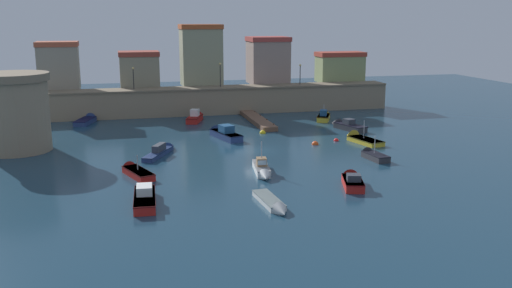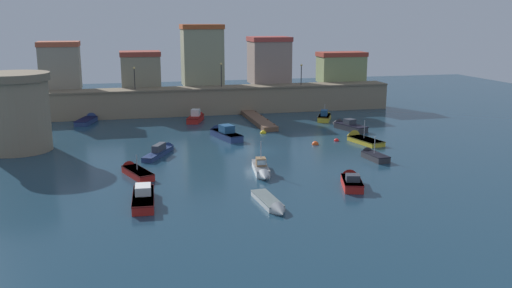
# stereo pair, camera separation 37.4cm
# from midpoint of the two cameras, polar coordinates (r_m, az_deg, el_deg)

# --- Properties ---
(ground_plane) EXTENTS (136.93, 136.93, 0.00)m
(ground_plane) POSITION_cam_midpoint_polar(r_m,az_deg,el_deg) (60.29, -0.08, -0.65)
(ground_plane) COLOR #19384C
(quay_wall) EXTENTS (52.70, 4.28, 3.92)m
(quay_wall) POSITION_cam_midpoint_polar(r_m,az_deg,el_deg) (83.82, -4.15, 4.48)
(quay_wall) COLOR gray
(quay_wall) RESTS_ON ground
(old_town_backdrop) EXTENTS (50.00, 5.57, 9.24)m
(old_town_backdrop) POSITION_cam_midpoint_polar(r_m,az_deg,el_deg) (87.41, -5.12, 8.31)
(old_town_backdrop) COLOR gray
(old_town_backdrop) RESTS_ON ground
(fortress_tower) EXTENTS (7.59, 7.59, 8.31)m
(fortress_tower) POSITION_cam_midpoint_polar(r_m,az_deg,el_deg) (64.59, -23.45, 3.00)
(fortress_tower) COLOR gray
(fortress_tower) RESTS_ON ground
(pier_dock) EXTENTS (1.92, 13.55, 0.70)m
(pier_dock) POSITION_cam_midpoint_polar(r_m,az_deg,el_deg) (76.45, 0.02, 2.44)
(pier_dock) COLOR brown
(pier_dock) RESTS_ON ground
(quay_lamp_0) EXTENTS (0.32, 0.32, 3.17)m
(quay_lamp_0) POSITION_cam_midpoint_polar(r_m,az_deg,el_deg) (82.17, -12.47, 6.92)
(quay_lamp_0) COLOR black
(quay_lamp_0) RESTS_ON quay_wall
(quay_lamp_1) EXTENTS (0.32, 0.32, 3.53)m
(quay_lamp_1) POSITION_cam_midpoint_polar(r_m,az_deg,el_deg) (83.42, -3.78, 7.41)
(quay_lamp_1) COLOR black
(quay_lamp_1) RESTS_ON quay_wall
(quay_lamp_2) EXTENTS (0.32, 0.32, 3.08)m
(quay_lamp_2) POSITION_cam_midpoint_polar(r_m,az_deg,el_deg) (86.48, 4.38, 7.42)
(quay_lamp_2) COLOR black
(quay_lamp_2) RESTS_ON quay_wall
(moored_boat_0) EXTENTS (3.26, 6.32, 1.78)m
(moored_boat_0) POSITION_cam_midpoint_polar(r_m,az_deg,el_deg) (72.69, 8.91, 1.88)
(moored_boat_0) COLOR #333338
(moored_boat_0) RESTS_ON ground
(moored_boat_1) EXTENTS (3.44, 5.02, 2.57)m
(moored_boat_1) POSITION_cam_midpoint_polar(r_m,az_deg,el_deg) (78.91, 6.77, 2.80)
(moored_boat_1) COLOR gold
(moored_boat_1) RESTS_ON ground
(moored_boat_2) EXTENTS (1.64, 5.80, 1.17)m
(moored_boat_2) POSITION_cam_midpoint_polar(r_m,az_deg,el_deg) (42.42, 1.51, -6.13)
(moored_boat_2) COLOR silver
(moored_boat_2) RESTS_ON ground
(moored_boat_3) EXTENTS (1.80, 4.39, 2.70)m
(moored_boat_3) POSITION_cam_midpoint_polar(r_m,az_deg,el_deg) (58.04, 11.50, -1.10)
(moored_boat_3) COLOR #333338
(moored_boat_3) RESTS_ON ground
(moored_boat_4) EXTENTS (1.90, 5.74, 3.19)m
(moored_boat_4) POSITION_cam_midpoint_polar(r_m,az_deg,el_deg) (51.08, 0.43, -2.61)
(moored_boat_4) COLOR white
(moored_boat_4) RESTS_ON ground
(moored_boat_5) EXTENTS (3.26, 5.73, 2.02)m
(moored_boat_5) POSITION_cam_midpoint_polar(r_m,az_deg,el_deg) (78.03, -6.27, 2.74)
(moored_boat_5) COLOR red
(moored_boat_5) RESTS_ON ground
(moored_boat_6) EXTENTS (3.11, 6.16, 3.17)m
(moored_boat_6) POSITION_cam_midpoint_polar(r_m,az_deg,el_deg) (65.75, 10.22, 0.53)
(moored_boat_6) COLOR gold
(moored_boat_6) RESTS_ON ground
(moored_boat_7) EXTENTS (3.23, 6.07, 1.58)m
(moored_boat_7) POSITION_cam_midpoint_polar(r_m,az_deg,el_deg) (79.73, -16.84, 2.36)
(moored_boat_7) COLOR navy
(moored_boat_7) RESTS_ON ground
(moored_boat_8) EXTENTS (2.79, 5.02, 1.63)m
(moored_boat_8) POSITION_cam_midpoint_polar(r_m,az_deg,el_deg) (48.51, 9.48, -3.65)
(moored_boat_8) COLOR red
(moored_boat_8) RESTS_ON ground
(moored_boat_9) EXTENTS (3.23, 5.81, 2.33)m
(moored_boat_9) POSITION_cam_midpoint_polar(r_m,az_deg,el_deg) (52.26, -12.43, -2.68)
(moored_boat_9) COLOR red
(moored_boat_9) RESTS_ON ground
(moored_boat_10) EXTENTS (4.24, 7.07, 1.47)m
(moored_boat_10) POSITION_cam_midpoint_polar(r_m,az_deg,el_deg) (59.58, -9.73, -0.65)
(moored_boat_10) COLOR navy
(moored_boat_10) RESTS_ON ground
(moored_boat_11) EXTENTS (3.43, 7.16, 2.03)m
(moored_boat_11) POSITION_cam_midpoint_polar(r_m,az_deg,el_deg) (66.86, -3.55, 1.13)
(moored_boat_11) COLOR navy
(moored_boat_11) RESTS_ON ground
(moored_boat_12) EXTENTS (1.95, 6.85, 1.78)m
(moored_boat_12) POSITION_cam_midpoint_polar(r_m,az_deg,el_deg) (44.80, -11.45, -5.07)
(moored_boat_12) COLOR red
(moored_boat_12) RESTS_ON ground
(mooring_buoy_0) EXTENTS (0.75, 0.75, 0.75)m
(mooring_buoy_0) POSITION_cam_midpoint_polar(r_m,az_deg,el_deg) (69.21, 0.53, 1.10)
(mooring_buoy_0) COLOR yellow
(mooring_buoy_0) RESTS_ON ground
(mooring_buoy_1) EXTENTS (0.59, 0.59, 0.59)m
(mooring_buoy_1) POSITION_cam_midpoint_polar(r_m,az_deg,el_deg) (65.57, 7.97, 0.32)
(mooring_buoy_1) COLOR red
(mooring_buoy_1) RESTS_ON ground
(mooring_buoy_2) EXTENTS (0.78, 0.78, 0.78)m
(mooring_buoy_2) POSITION_cam_midpoint_polar(r_m,az_deg,el_deg) (63.40, 5.85, -0.05)
(mooring_buoy_2) COLOR #EA4C19
(mooring_buoy_2) RESTS_ON ground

